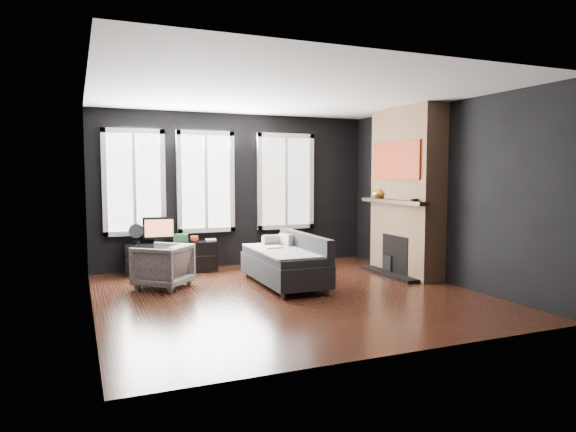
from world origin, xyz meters
name	(u,v)px	position (x,y,z in m)	size (l,w,h in m)	color
floor	(290,295)	(0.00, 0.00, 0.00)	(5.00, 5.00, 0.00)	black
ceiling	(290,93)	(0.00, 0.00, 2.70)	(5.00, 5.00, 0.00)	white
wall_back	(236,190)	(0.00, 2.50, 1.35)	(5.00, 0.02, 2.70)	black
wall_left	(90,199)	(-2.50, 0.00, 1.35)	(0.02, 5.00, 2.70)	black
wall_right	(441,193)	(2.50, 0.00, 1.35)	(0.02, 5.00, 2.70)	black
windows	(211,131)	(-0.45, 2.46, 2.38)	(4.00, 0.16, 1.76)	white
fireplace	(407,192)	(2.30, 0.60, 1.35)	(0.70, 1.62, 2.70)	#93724C
sofa	(284,260)	(0.16, 0.60, 0.38)	(0.88, 1.77, 0.76)	black
stripe_pillow	(286,244)	(0.36, 1.02, 0.55)	(0.07, 0.32, 0.32)	gray
armchair	(163,264)	(-1.52, 1.11, 0.35)	(0.68, 0.63, 0.70)	white
media_console	(172,257)	(-1.20, 2.24, 0.25)	(1.48, 0.46, 0.51)	black
monitor	(159,228)	(-1.39, 2.28, 0.75)	(0.53, 0.11, 0.47)	black
desk_fan	(136,233)	(-1.75, 2.30, 0.68)	(0.23, 0.23, 0.33)	#959595
mug	(194,238)	(-0.84, 2.13, 0.57)	(0.13, 0.10, 0.13)	#EE5225
book	(206,233)	(-0.62, 2.23, 0.63)	(0.17, 0.02, 0.24)	tan
storage_box	(181,238)	(-1.05, 2.22, 0.57)	(0.24, 0.15, 0.13)	#2C7842
mantel_vase	(378,193)	(2.05, 1.05, 1.32)	(0.19, 0.19, 0.19)	gold
mantel_clock	(414,200)	(2.05, 0.05, 1.25)	(0.11, 0.11, 0.04)	black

